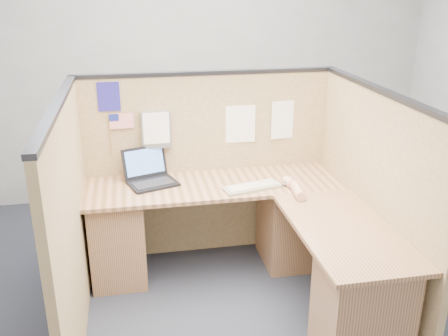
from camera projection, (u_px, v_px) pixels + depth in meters
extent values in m
plane|color=#1F242D|center=(232.00, 318.00, 3.43)|extent=(5.00, 5.00, 0.00)
plane|color=gray|center=(188.00, 63.00, 5.00)|extent=(5.00, 0.00, 5.00)
cube|color=olive|center=(208.00, 166.00, 4.08)|extent=(2.05, 0.05, 1.50)
cube|color=#232328|center=(207.00, 73.00, 3.81)|extent=(2.05, 0.06, 0.03)
cube|color=olive|center=(71.00, 227.00, 3.08)|extent=(0.05, 1.80, 1.50)
cube|color=#232328|center=(57.00, 106.00, 2.81)|extent=(0.06, 1.80, 0.03)
cube|color=olive|center=(372.00, 202.00, 3.43)|extent=(0.05, 1.80, 1.50)
cube|color=#232328|center=(385.00, 92.00, 3.16)|extent=(0.06, 1.80, 0.03)
cube|color=brown|center=(215.00, 185.00, 3.80)|extent=(1.95, 0.60, 0.03)
cube|color=brown|center=(345.00, 230.00, 3.11)|extent=(0.60, 1.15, 0.03)
cube|color=brown|center=(118.00, 237.00, 3.79)|extent=(0.40, 0.50, 0.70)
cube|color=brown|center=(288.00, 222.00, 4.03)|extent=(0.40, 0.50, 0.70)
cube|color=brown|center=(362.00, 310.00, 2.94)|extent=(0.50, 0.40, 0.70)
cube|color=black|center=(153.00, 183.00, 3.76)|extent=(0.41, 0.36, 0.02)
cube|color=black|center=(151.00, 161.00, 3.87)|extent=(0.35, 0.18, 0.23)
cube|color=#3B609A|center=(151.00, 161.00, 3.86)|extent=(0.30, 0.15, 0.19)
cube|color=gray|center=(252.00, 187.00, 3.69)|extent=(0.45, 0.24, 0.02)
cube|color=silver|center=(252.00, 186.00, 3.68)|extent=(0.41, 0.21, 0.01)
ellipsoid|color=#B3B3B8|center=(287.00, 182.00, 3.75)|extent=(0.11, 0.08, 0.04)
ellipsoid|color=tan|center=(288.00, 180.00, 3.74)|extent=(0.08, 0.11, 0.05)
cylinder|color=tan|center=(290.00, 184.00, 3.70)|extent=(0.06, 0.05, 0.06)
cylinder|color=tan|center=(297.00, 191.00, 3.58)|extent=(0.09, 0.25, 0.08)
cube|color=navy|center=(109.00, 97.00, 3.71)|extent=(0.16, 0.01, 0.22)
cylinder|color=olive|center=(110.00, 134.00, 3.80)|extent=(0.01, 0.01, 0.32)
cube|color=red|center=(121.00, 121.00, 3.77)|extent=(0.18, 0.00, 0.12)
cube|color=navy|center=(114.00, 118.00, 3.75)|extent=(0.07, 0.00, 0.05)
cube|color=slate|center=(156.00, 130.00, 3.84)|extent=(0.23, 0.05, 0.29)
cube|color=white|center=(156.00, 128.00, 3.81)|extent=(0.20, 0.01, 0.25)
cube|color=white|center=(240.00, 124.00, 3.98)|extent=(0.24, 0.02, 0.30)
cube|color=white|center=(286.00, 120.00, 4.04)|extent=(0.24, 0.03, 0.31)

